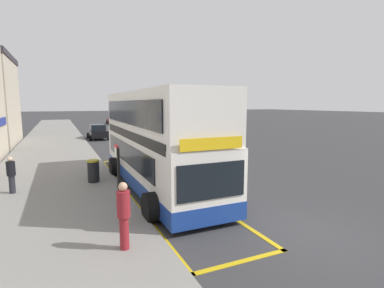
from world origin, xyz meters
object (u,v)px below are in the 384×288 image
(bus_stop_sign, at_px, (118,177))
(parked_car_maroon_kerbside, at_px, (113,120))
(pedestrian_further_back, at_px, (11,174))
(double_decker_bus, at_px, (156,143))
(parked_car_black_distant, at_px, (98,132))
(parked_car_grey_across, at_px, (159,129))
(pedestrian_waiting_near_sign, at_px, (124,213))
(litter_bin, at_px, (93,171))

(bus_stop_sign, height_order, parked_car_maroon_kerbside, bus_stop_sign)
(bus_stop_sign, relative_size, pedestrian_further_back, 1.59)
(double_decker_bus, distance_m, parked_car_black_distant, 20.78)
(double_decker_bus, relative_size, parked_car_grey_across, 2.60)
(pedestrian_waiting_near_sign, xyz_separation_m, pedestrian_further_back, (-3.30, 6.77, -0.13))
(double_decker_bus, bearing_deg, litter_bin, 148.82)
(parked_car_maroon_kerbside, relative_size, pedestrian_further_back, 2.70)
(double_decker_bus, distance_m, pedestrian_further_back, 6.16)
(double_decker_bus, distance_m, pedestrian_waiting_near_sign, 6.31)
(parked_car_black_distant, bearing_deg, pedestrian_waiting_near_sign, 82.00)
(parked_car_maroon_kerbside, bearing_deg, double_decker_bus, -97.90)
(bus_stop_sign, xyz_separation_m, parked_car_maroon_kerbside, (7.97, 48.91, -0.83))
(pedestrian_waiting_near_sign, xyz_separation_m, litter_bin, (0.01, 7.24, -0.43))
(pedestrian_waiting_near_sign, height_order, litter_bin, pedestrian_waiting_near_sign)
(bus_stop_sign, xyz_separation_m, pedestrian_waiting_near_sign, (-0.20, -1.69, -0.52))
(bus_stop_sign, distance_m, pedestrian_waiting_near_sign, 1.77)
(double_decker_bus, relative_size, pedestrian_waiting_near_sign, 6.16)
(parked_car_black_distant, distance_m, litter_bin, 19.30)
(parked_car_grey_across, height_order, pedestrian_waiting_near_sign, pedestrian_waiting_near_sign)
(double_decker_bus, bearing_deg, parked_car_grey_across, 71.76)
(double_decker_bus, xyz_separation_m, litter_bin, (-2.64, 1.60, -1.39))
(double_decker_bus, relative_size, parked_car_black_distant, 2.60)
(parked_car_black_distant, height_order, pedestrian_further_back, pedestrian_further_back)
(pedestrian_further_back, distance_m, litter_bin, 3.36)
(pedestrian_waiting_near_sign, distance_m, pedestrian_further_back, 7.54)
(parked_car_black_distant, relative_size, pedestrian_waiting_near_sign, 2.37)
(double_decker_bus, height_order, parked_car_black_distant, double_decker_bus)
(pedestrian_waiting_near_sign, height_order, pedestrian_further_back, pedestrian_waiting_near_sign)
(bus_stop_sign, bearing_deg, litter_bin, 91.95)
(parked_car_maroon_kerbside, relative_size, pedestrian_waiting_near_sign, 2.37)
(parked_car_grey_across, relative_size, litter_bin, 3.92)
(double_decker_bus, height_order, parked_car_maroon_kerbside, double_decker_bus)
(parked_car_grey_across, height_order, litter_bin, parked_car_grey_across)
(parked_car_maroon_kerbside, xyz_separation_m, parked_car_black_distant, (-5.67, -24.21, 0.00))
(parked_car_black_distant, distance_m, pedestrian_waiting_near_sign, 26.50)
(litter_bin, bearing_deg, parked_car_grey_across, 64.08)
(parked_car_grey_across, height_order, pedestrian_further_back, pedestrian_further_back)
(double_decker_bus, bearing_deg, pedestrian_further_back, 169.26)
(bus_stop_sign, distance_m, parked_car_black_distant, 24.82)
(parked_car_maroon_kerbside, height_order, litter_bin, parked_car_maroon_kerbside)
(double_decker_bus, bearing_deg, pedestrian_waiting_near_sign, -115.14)
(parked_car_black_distant, xyz_separation_m, pedestrian_waiting_near_sign, (-2.50, -26.38, 0.31))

